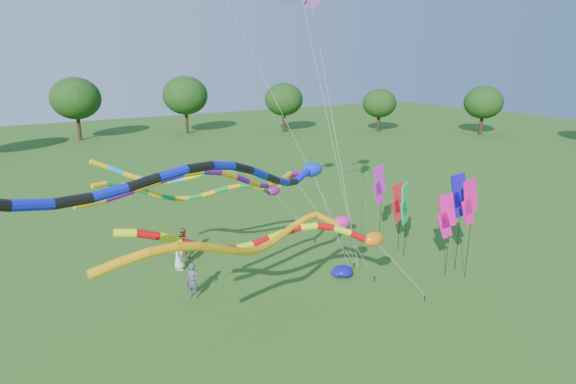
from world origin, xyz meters
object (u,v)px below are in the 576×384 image
tube_kite_orange (278,234)px  person_c (183,243)px  person_b (193,281)px  blue_nylon_heap (346,267)px  person_a (179,253)px  tube_kite_red (295,238)px

tube_kite_orange → person_c: 11.30m
person_b → blue_nylon_heap: bearing=41.2°
person_a → person_c: 1.65m
tube_kite_red → person_b: bearing=125.5°
tube_kite_red → blue_nylon_heap: tube_kite_red is taller
person_a → tube_kite_red: bearing=-131.7°
tube_kite_orange → person_b: tube_kite_orange is taller
tube_kite_orange → person_b: bearing=86.8°
person_c → person_a: bearing=125.1°
person_b → person_c: size_ratio=0.99×
tube_kite_orange → blue_nylon_heap: tube_kite_orange is taller
tube_kite_red → person_c: 10.66m
blue_nylon_heap → person_a: (-7.60, 5.00, 0.69)m
person_a → person_b: person_a is taller
person_b → tube_kite_orange: bearing=-23.7°
tube_kite_orange → person_a: 9.97m
blue_nylon_heap → person_c: size_ratio=0.94×
tube_kite_orange → person_a: bearing=77.9°
tube_kite_red → person_a: (-2.03, 8.58, -3.31)m
tube_kite_red → person_b: (-2.58, 5.08, -3.36)m
tube_kite_red → person_a: bearing=111.8°
blue_nylon_heap → tube_kite_red: bearing=-147.3°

